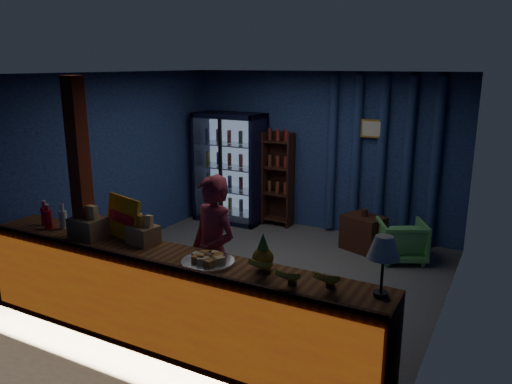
% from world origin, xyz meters
% --- Properties ---
extents(ground, '(4.60, 4.60, 0.00)m').
position_xyz_m(ground, '(0.00, 0.00, 0.00)').
color(ground, '#515154').
rests_on(ground, ground).
extents(room_walls, '(4.60, 4.60, 4.60)m').
position_xyz_m(room_walls, '(0.00, 0.00, 1.57)').
color(room_walls, navy).
rests_on(room_walls, ground).
extents(counter, '(4.40, 0.57, 0.99)m').
position_xyz_m(counter, '(0.00, -1.91, 0.48)').
color(counter, brown).
rests_on(counter, ground).
extents(support_post, '(0.16, 0.16, 2.60)m').
position_xyz_m(support_post, '(-1.05, -1.90, 1.30)').
color(support_post, maroon).
rests_on(support_post, ground).
extents(beverage_cooler, '(1.20, 0.62, 1.90)m').
position_xyz_m(beverage_cooler, '(-1.55, 1.92, 0.93)').
color(beverage_cooler, black).
rests_on(beverage_cooler, ground).
extents(bottle_shelf, '(0.50, 0.28, 1.60)m').
position_xyz_m(bottle_shelf, '(-0.70, 2.06, 0.79)').
color(bottle_shelf, '#3E1D13').
rests_on(bottle_shelf, ground).
extents(curtain_folds, '(1.74, 0.14, 2.50)m').
position_xyz_m(curtain_folds, '(1.00, 2.14, 1.30)').
color(curtain_folds, navy).
rests_on(curtain_folds, room_walls).
extents(framed_picture, '(0.36, 0.04, 0.28)m').
position_xyz_m(framed_picture, '(0.85, 2.10, 1.75)').
color(framed_picture, gold).
rests_on(framed_picture, room_walls).
extents(shopkeeper, '(0.68, 0.55, 1.63)m').
position_xyz_m(shopkeeper, '(0.20, -1.38, 0.82)').
color(shopkeeper, maroon).
rests_on(shopkeeper, ground).
extents(green_chair, '(0.85, 0.85, 0.58)m').
position_xyz_m(green_chair, '(1.54, 1.40, 0.29)').
color(green_chair, '#57AF58').
rests_on(green_chair, ground).
extents(side_table, '(0.69, 0.59, 0.63)m').
position_xyz_m(side_table, '(0.95, 1.54, 0.27)').
color(side_table, '#3E1D13').
rests_on(side_table, ground).
extents(yellow_sign, '(0.55, 0.25, 0.44)m').
position_xyz_m(yellow_sign, '(-0.67, -1.74, 1.17)').
color(yellow_sign, orange).
rests_on(yellow_sign, counter).
extents(soda_bottles, '(0.38, 0.17, 0.28)m').
position_xyz_m(soda_bottles, '(-1.59, -1.86, 1.06)').
color(soda_bottles, red).
rests_on(soda_bottles, counter).
extents(snack_box_left, '(0.34, 0.28, 0.36)m').
position_xyz_m(snack_box_left, '(-0.98, -1.92, 1.08)').
color(snack_box_left, '#A4724F').
rests_on(snack_box_left, counter).
extents(snack_box_centre, '(0.31, 0.27, 0.30)m').
position_xyz_m(snack_box_centre, '(-0.37, -1.78, 1.06)').
color(snack_box_centre, '#A4724F').
rests_on(snack_box_centre, counter).
extents(pastry_tray, '(0.49, 0.49, 0.08)m').
position_xyz_m(pastry_tray, '(0.49, -1.91, 0.98)').
color(pastry_tray, silver).
rests_on(pastry_tray, counter).
extents(banana_bunches, '(0.85, 0.32, 0.18)m').
position_xyz_m(banana_bunches, '(1.36, -1.94, 1.04)').
color(banana_bunches, gold).
rests_on(banana_bunches, counter).
extents(table_lamp, '(0.25, 0.25, 0.50)m').
position_xyz_m(table_lamp, '(2.05, -1.83, 1.34)').
color(table_lamp, black).
rests_on(table_lamp, counter).
extents(pineapple, '(0.19, 0.19, 0.32)m').
position_xyz_m(pineapple, '(0.99, -1.79, 1.09)').
color(pineapple, '#935B1A').
rests_on(pineapple, counter).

